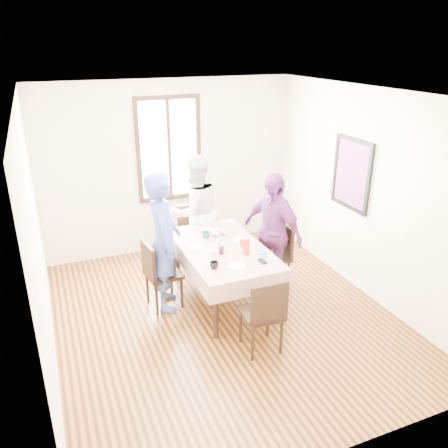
{
  "coord_description": "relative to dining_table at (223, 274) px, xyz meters",
  "views": [
    {
      "loc": [
        -1.84,
        -4.49,
        3.22
      ],
      "look_at": [
        0.14,
        0.32,
        1.1
      ],
      "focal_mm": 36.41,
      "sensor_mm": 36.0,
      "label": 1
    }
  ],
  "objects": [
    {
      "name": "window_pane",
      "position": [
        -0.14,
        1.87,
        1.27
      ],
      "size": [
        0.9,
        0.02,
        1.5
      ],
      "primitive_type": "cube",
      "color": "white",
      "rests_on": "back_wall"
    },
    {
      "name": "smartphone",
      "position": [
        0.28,
        -0.57,
        0.39
      ],
      "size": [
        0.08,
        0.15,
        0.01
      ],
      "primitive_type": "cube",
      "color": "black",
      "rests_on": "tablecloth"
    },
    {
      "name": "right_wall",
      "position": [
        1.86,
        -0.37,
        0.98
      ],
      "size": [
        0.0,
        4.5,
        4.5
      ],
      "primitive_type": "plane",
      "rotation": [
        1.57,
        0.0,
        -1.57
      ],
      "color": "beige",
      "rests_on": "ground"
    },
    {
      "name": "plate_left",
      "position": [
        -0.33,
        0.1,
        0.39
      ],
      "size": [
        0.2,
        0.2,
        0.01
      ],
      "primitive_type": "cylinder",
      "color": "white",
      "rests_on": "tablecloth"
    },
    {
      "name": "jam_jar",
      "position": [
        -0.09,
        -0.17,
        0.43
      ],
      "size": [
        0.07,
        0.07,
        0.09
      ],
      "primitive_type": "cylinder",
      "color": "black",
      "rests_on": "tablecloth"
    },
    {
      "name": "person_right",
      "position": [
        0.73,
        0.05,
        0.45
      ],
      "size": [
        0.72,
        1.05,
        1.65
      ],
      "primitive_type": "imported",
      "rotation": [
        0.0,
        0.0,
        -1.2
      ],
      "color": "#692C6E",
      "rests_on": "ground"
    },
    {
      "name": "drinking_glass",
      "position": [
        -0.22,
        -0.27,
        0.44
      ],
      "size": [
        0.08,
        0.08,
        0.11
      ],
      "primitive_type": "cylinder",
      "color": "silver",
      "rests_on": "tablecloth"
    },
    {
      "name": "ground",
      "position": [
        -0.14,
        -0.37,
        -0.38
      ],
      "size": [
        4.5,
        4.5,
        0.0
      ],
      "primitive_type": "plane",
      "color": "black",
      "rests_on": "ground"
    },
    {
      "name": "dining_table",
      "position": [
        0.0,
        0.0,
        0.0
      ],
      "size": [
        0.9,
        1.63,
        0.75
      ],
      "primitive_type": "cube",
      "color": "black",
      "rests_on": "ground"
    },
    {
      "name": "plate_right",
      "position": [
        0.3,
        0.1,
        0.39
      ],
      "size": [
        0.2,
        0.2,
        0.01
      ],
      "primitive_type": "cylinder",
      "color": "white",
      "rests_on": "tablecloth"
    },
    {
      "name": "flower_bunch",
      "position": [
        -0.02,
        0.02,
        0.58
      ],
      "size": [
        0.09,
        0.09,
        0.1
      ],
      "primitive_type": null,
      "color": "yellow",
      "rests_on": "flower_vase"
    },
    {
      "name": "chair_far",
      "position": [
        -0.0,
        1.12,
        0.08
      ],
      "size": [
        0.43,
        0.43,
        0.91
      ],
      "primitive_type": "cube",
      "rotation": [
        0.0,
        0.0,
        3.13
      ],
      "color": "black",
      "rests_on": "ground"
    },
    {
      "name": "flower_vase",
      "position": [
        -0.02,
        0.02,
        0.46
      ],
      "size": [
        0.07,
        0.07,
        0.14
      ],
      "primitive_type": "cylinder",
      "color": "silver",
      "rests_on": "tablecloth"
    },
    {
      "name": "plate_far",
      "position": [
        0.02,
        0.62,
        0.39
      ],
      "size": [
        0.2,
        0.2,
        0.01
      ],
      "primitive_type": "cylinder",
      "color": "white",
      "rests_on": "tablecloth"
    },
    {
      "name": "serving_bowl",
      "position": [
        0.1,
        0.38,
        0.41
      ],
      "size": [
        0.26,
        0.26,
        0.05
      ],
      "primitive_type": "imported",
      "rotation": [
        0.0,
        0.0,
        -0.41
      ],
      "color": "white",
      "rests_on": "tablecloth"
    },
    {
      "name": "plate_near",
      "position": [
        -0.05,
        -0.56,
        0.39
      ],
      "size": [
        0.2,
        0.2,
        0.01
      ],
      "primitive_type": "cylinder",
      "color": "white",
      "rests_on": "tablecloth"
    },
    {
      "name": "back_wall",
      "position": [
        -0.14,
        1.88,
        0.98
      ],
      "size": [
        4.0,
        0.0,
        4.0
      ],
      "primitive_type": "plane",
      "rotation": [
        1.57,
        0.0,
        0.0
      ],
      "color": "beige",
      "rests_on": "ground"
    },
    {
      "name": "mug_green",
      "position": [
        -0.09,
        0.37,
        0.43
      ],
      "size": [
        0.14,
        0.14,
        0.08
      ],
      "primitive_type": "imported",
      "rotation": [
        0.0,
        0.0,
        -0.53
      ],
      "color": "#0C7226",
      "rests_on": "tablecloth"
    },
    {
      "name": "art_poster",
      "position": [
        1.84,
        -0.07,
        1.18
      ],
      "size": [
        0.04,
        0.76,
        0.96
      ],
      "primitive_type": "cube",
      "color": "red",
      "rests_on": "right_wall"
    },
    {
      "name": "mug_flag",
      "position": [
        0.25,
        -0.07,
        0.43
      ],
      "size": [
        0.12,
        0.12,
        0.08
      ],
      "primitive_type": "imported",
      "rotation": [
        0.0,
        0.0,
        0.82
      ],
      "color": "red",
      "rests_on": "tablecloth"
    },
    {
      "name": "chair_near",
      "position": [
        -0.0,
        -1.12,
        0.08
      ],
      "size": [
        0.43,
        0.43,
        0.91
      ],
      "primitive_type": "cube",
      "rotation": [
        0.0,
        0.0,
        -0.04
      ],
      "color": "black",
      "rests_on": "ground"
    },
    {
      "name": "chair_left",
      "position": [
        -0.75,
        0.15,
        0.08
      ],
      "size": [
        0.46,
        0.46,
        0.91
      ],
      "primitive_type": "cube",
      "rotation": [
        0.0,
        0.0,
        -1.46
      ],
      "color": "black",
      "rests_on": "ground"
    },
    {
      "name": "mug_black",
      "position": [
        -0.31,
        -0.5,
        0.43
      ],
      "size": [
        0.12,
        0.12,
        0.08
      ],
      "primitive_type": "imported",
      "rotation": [
        0.0,
        0.0,
        0.13
      ],
      "color": "black",
      "rests_on": "tablecloth"
    },
    {
      "name": "juice_carton",
      "position": [
        0.19,
        -0.31,
        0.49
      ],
      "size": [
        0.07,
        0.07,
        0.21
      ],
      "primitive_type": "cube",
      "color": "red",
      "rests_on": "tablecloth"
    },
    {
      "name": "chair_right",
      "position": [
        0.75,
        0.05,
        0.08
      ],
      "size": [
        0.42,
        0.42,
        0.91
      ],
      "primitive_type": "cube",
      "rotation": [
        0.0,
        0.0,
        1.57
      ],
      "color": "black",
      "rests_on": "ground"
    },
    {
      "name": "person_left",
      "position": [
        -0.73,
        0.15,
        0.52
      ],
      "size": [
        0.55,
        0.73,
        1.78
      ],
      "primitive_type": "imported",
      "rotation": [
        0.0,
        0.0,
        1.36
      ],
      "color": "#364990",
      "rests_on": "ground"
    },
    {
      "name": "window_frame",
      "position": [
        -0.14,
        1.86,
        1.27
      ],
      "size": [
        1.02,
        0.06,
        1.62
      ],
      "primitive_type": "cube",
      "color": "black",
      "rests_on": "back_wall"
    },
    {
      "name": "butter_tub",
      "position": [
        0.34,
        -0.44,
        0.41
      ],
      "size": [
        0.11,
        0.11,
        0.06
      ],
      "primitive_type": "cylinder",
      "color": "white",
      "rests_on": "tablecloth"
    },
    {
      "name": "butter_lid",
      "position": [
        0.34,
        -0.44,
        0.45
      ],
      "size": [
        0.12,
        0.12,
        0.01
      ],
      "primitive_type": "cylinder",
      "color": "blue",
      "rests_on": "butter_tub"
    },
    {
      "name": "tablecloth",
      "position": [
        -0.0,
        0.0,
        0.38
      ],
      "size": [
        1.02,
        1.75,
        0.01
      ],
      "primitive_type": "cube",
      "color": "#53110B",
      "rests_on": "dining_table"
    },
    {
      "name": "person_far",
      "position": [
        -0.0,
        1.1,
        0.49
      ],
      "size": [
        0.94,
        0.79,
        1.72
      ],
      "primitive_type": "imported",
      "rotation": [
        0.0,
        0.0,
        3.33
      ],
      "color": "silver",
      "rests_on": "ground"
    }
  ]
}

